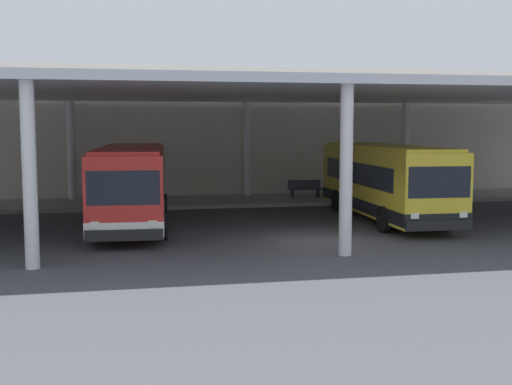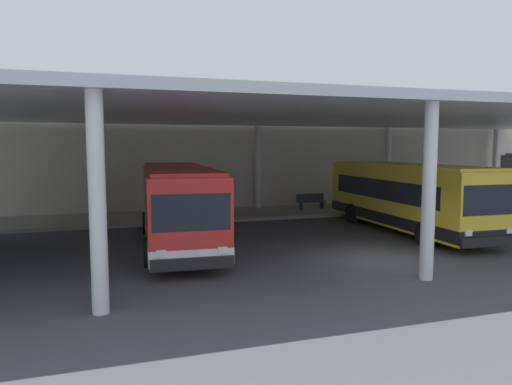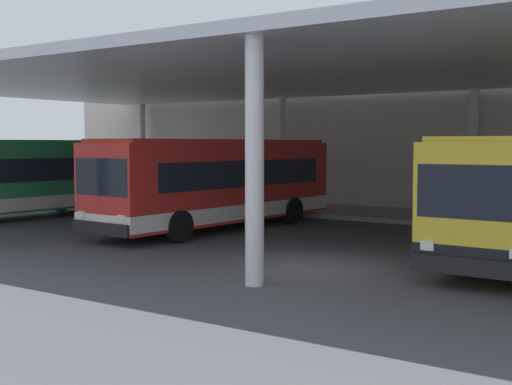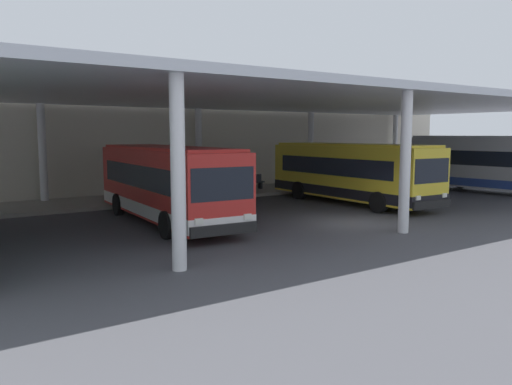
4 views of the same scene
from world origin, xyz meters
name	(u,v)px [view 3 (image 3 of 4)]	position (x,y,z in m)	size (l,w,h in m)	color
ground_plane	(312,267)	(0.00, 0.00, 0.00)	(200.00, 200.00, 0.00)	#47474C
platform_kerb	(459,219)	(0.00, 11.75, 0.09)	(42.00, 4.50, 0.18)	gray
station_building_facade	(484,130)	(0.00, 15.00, 3.61)	(48.00, 1.60, 7.23)	beige
canopy_shelter	(400,70)	(0.00, 5.50, 5.29)	(40.00, 17.00, 5.55)	silver
bus_nearest_bay	(21,178)	(-15.01, 2.84, 1.66)	(2.95, 10.60, 3.17)	#28844C
bus_second_bay	(218,182)	(-6.35, 4.60, 1.66)	(3.22, 10.67, 3.17)	red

